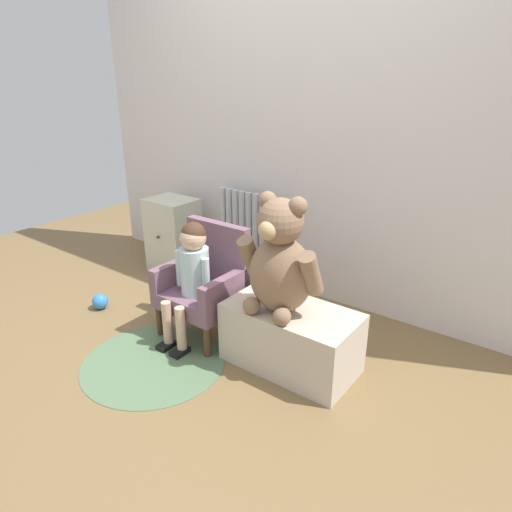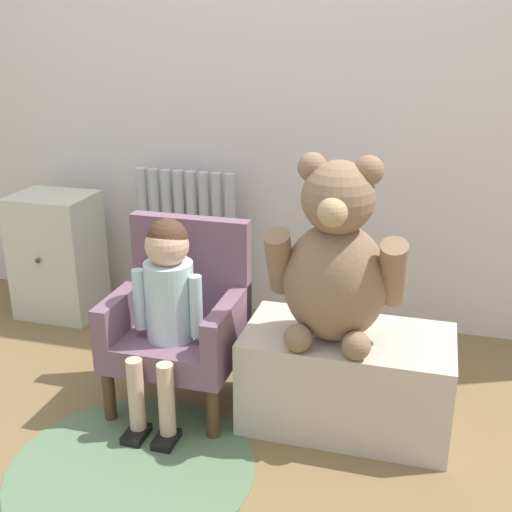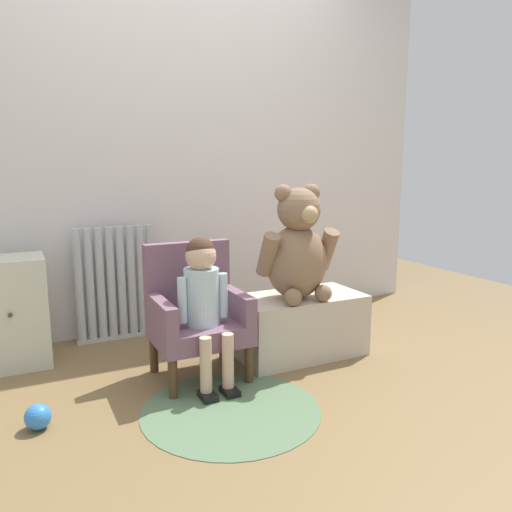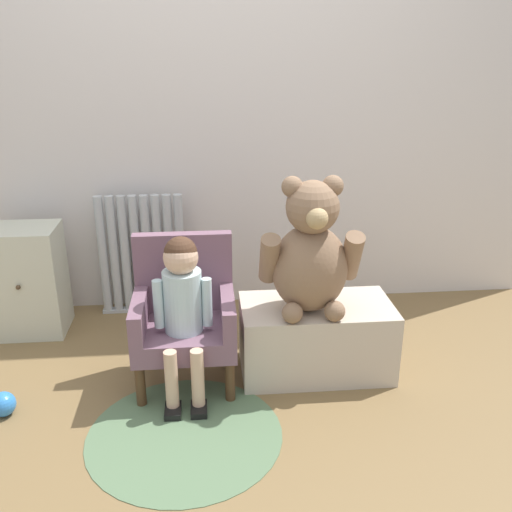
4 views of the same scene
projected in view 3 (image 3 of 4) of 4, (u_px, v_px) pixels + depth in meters
name	position (u px, v px, depth m)	size (l,w,h in m)	color
ground_plane	(262.00, 400.00, 2.29)	(6.00, 6.00, 0.00)	brown
back_wall	(173.00, 143.00, 3.19)	(3.80, 0.05, 2.40)	silver
radiator	(116.00, 284.00, 3.05)	(0.50, 0.05, 0.70)	#B4BABF
small_dresser	(10.00, 312.00, 2.64)	(0.37, 0.32, 0.59)	beige
child_armchair	(196.00, 313.00, 2.53)	(0.45, 0.40, 0.67)	#755365
child_figure	(203.00, 290.00, 2.40)	(0.25, 0.35, 0.73)	silver
low_bench	(300.00, 325.00, 2.82)	(0.71, 0.38, 0.34)	beige
large_teddy_bear	(298.00, 249.00, 2.68)	(0.45, 0.32, 0.62)	#88694E
floor_rug	(231.00, 410.00, 2.20)	(0.79, 0.79, 0.01)	#567250
toy_ball	(38.00, 417.00, 2.03)	(0.11, 0.11, 0.11)	#317ED3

